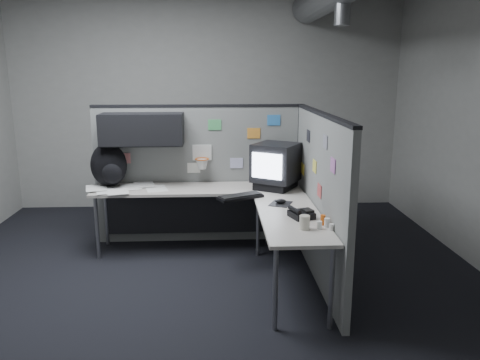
{
  "coord_description": "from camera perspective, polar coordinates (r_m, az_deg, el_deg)",
  "views": [
    {
      "loc": [
        0.11,
        -4.1,
        2.0
      ],
      "look_at": [
        0.34,
        0.35,
        0.96
      ],
      "focal_mm": 35.0,
      "sensor_mm": 36.0,
      "label": 1
    }
  ],
  "objects": [
    {
      "name": "room",
      "position": [
        4.13,
        3.31,
        14.43
      ],
      "size": [
        5.62,
        5.62,
        3.22
      ],
      "color": "black",
      "rests_on": "ground"
    },
    {
      "name": "partition_back",
      "position": [
        5.44,
        -6.79,
        2.4
      ],
      "size": [
        2.44,
        0.42,
        1.63
      ],
      "color": "slate",
      "rests_on": "ground"
    },
    {
      "name": "partition_right",
      "position": [
        4.58,
        9.58,
        -2.0
      ],
      "size": [
        0.07,
        2.23,
        1.63
      ],
      "color": "slate",
      "rests_on": "ground"
    },
    {
      "name": "desk",
      "position": [
        5.0,
        -2.47,
        -2.99
      ],
      "size": [
        2.31,
        2.11,
        0.73
      ],
      "color": "#BCB4AA",
      "rests_on": "ground"
    },
    {
      "name": "monitor",
      "position": [
        5.16,
        4.38,
        1.79
      ],
      "size": [
        0.6,
        0.6,
        0.5
      ],
      "rotation": [
        0.0,
        0.0,
        0.24
      ],
      "color": "black",
      "rests_on": "desk"
    },
    {
      "name": "keyboard",
      "position": [
        4.78,
        0.05,
        -2.03
      ],
      "size": [
        0.5,
        0.36,
        0.04
      ],
      "rotation": [
        0.0,
        0.0,
        -0.32
      ],
      "color": "black",
      "rests_on": "desk"
    },
    {
      "name": "mouse",
      "position": [
        4.6,
        4.98,
        -2.72
      ],
      "size": [
        0.26,
        0.28,
        0.05
      ],
      "rotation": [
        0.0,
        0.0,
        0.37
      ],
      "color": "black",
      "rests_on": "desk"
    },
    {
      "name": "phone",
      "position": [
        4.2,
        7.45,
        -4.1
      ],
      "size": [
        0.24,
        0.25,
        0.1
      ],
      "rotation": [
        0.0,
        0.0,
        0.16
      ],
      "color": "black",
      "rests_on": "desk"
    },
    {
      "name": "bottles",
      "position": [
        3.97,
        10.29,
        -5.19
      ],
      "size": [
        0.14,
        0.19,
        0.09
      ],
      "rotation": [
        0.0,
        0.0,
        -0.18
      ],
      "color": "silver",
      "rests_on": "desk"
    },
    {
      "name": "cup",
      "position": [
        3.89,
        7.88,
        -5.14
      ],
      "size": [
        0.09,
        0.09,
        0.12
      ],
      "primitive_type": "cylinder",
      "rotation": [
        0.0,
        0.0,
        -0.01
      ],
      "color": "beige",
      "rests_on": "desk"
    },
    {
      "name": "papers",
      "position": [
        5.32,
        -13.77,
        -0.97
      ],
      "size": [
        0.95,
        0.68,
        0.02
      ],
      "rotation": [
        0.0,
        0.0,
        0.27
      ],
      "color": "white",
      "rests_on": "desk"
    },
    {
      "name": "backpack",
      "position": [
        5.42,
        -15.68,
        1.67
      ],
      "size": [
        0.42,
        0.38,
        0.49
      ],
      "rotation": [
        0.0,
        0.0,
        0.05
      ],
      "color": "black",
      "rests_on": "desk"
    }
  ]
}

